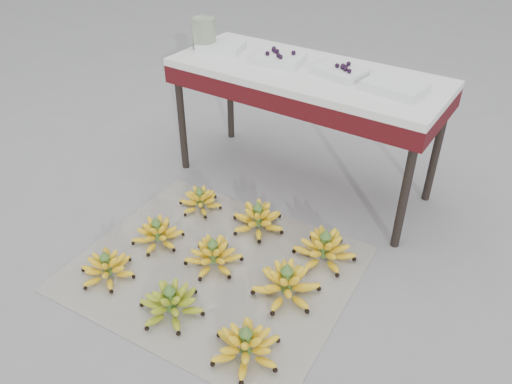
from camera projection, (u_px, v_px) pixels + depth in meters
The scene contains 17 objects.
ground at pixel (231, 281), 2.29m from camera, with size 60.00×60.00×0.00m, color slate.
newspaper_mat at pixel (215, 268), 2.35m from camera, with size 1.25×1.05×0.01m, color silver.
bunch_front_left at pixel (107, 268), 2.27m from camera, with size 0.27×0.27×0.15m.
bunch_front_center at pixel (171, 303), 2.09m from camera, with size 0.36×0.36×0.17m.
bunch_front_right at pixel (246, 345), 1.91m from camera, with size 0.30×0.30×0.17m.
bunch_mid_left at pixel (158, 233), 2.48m from camera, with size 0.33×0.33×0.16m.
bunch_mid_center at pixel (213, 255), 2.34m from camera, with size 0.34×0.34×0.16m.
bunch_mid_right at pixel (286, 284), 2.18m from camera, with size 0.39×0.39×0.18m.
bunch_back_left at pixel (200, 201), 2.72m from camera, with size 0.27×0.27×0.14m.
bunch_back_center at pixel (258, 219), 2.57m from camera, with size 0.36×0.36×0.17m.
bunch_back_right at pixel (324, 249), 2.37m from camera, with size 0.30×0.30×0.18m.
vendor_table at pixel (306, 84), 2.62m from camera, with size 1.45×0.58×0.70m.
tray_far_left at pixel (221, 46), 2.82m from camera, with size 0.28×0.23×0.04m.
tray_left at pixel (279, 59), 2.64m from camera, with size 0.27×0.21×0.06m.
tray_right at pixel (340, 72), 2.49m from camera, with size 0.27×0.22×0.06m.
tray_far_right at pixel (395, 87), 2.33m from camera, with size 0.30×0.23×0.04m.
glass_jar at pixel (204, 33), 2.80m from camera, with size 0.14×0.14×0.17m, color #B8CBA1.
Camera 1 is at (1.01, -1.32, 1.63)m, focal length 35.00 mm.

